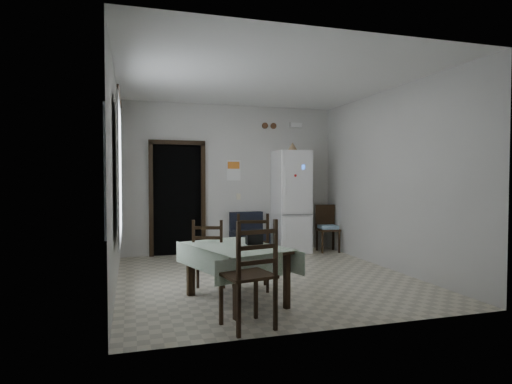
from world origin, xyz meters
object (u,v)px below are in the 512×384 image
object	(u,v)px
fridge	(291,202)
dining_chair_far_right	(252,251)
dining_table	(236,274)
navy_seat	(249,233)
dining_chair_far_left	(209,255)
corner_chair	(328,228)
dining_chair_near_head	(248,273)

from	to	relation	value
fridge	dining_chair_far_right	xyz separation A→B (m)	(-1.52, -2.50, -0.49)
dining_table	dining_chair_far_right	world-z (taller)	dining_chair_far_right
dining_table	dining_chair_far_right	size ratio (longest dim) A/B	1.27
navy_seat	dining_chair_far_left	distance (m)	2.76
fridge	dining_table	world-z (taller)	fridge
corner_chair	fridge	bearing A→B (deg)	171.58
navy_seat	dining_chair_far_left	bearing A→B (deg)	-118.06
dining_chair_far_left	dining_chair_near_head	bearing A→B (deg)	112.48
fridge	dining_chair_near_head	distance (m)	4.37
navy_seat	dining_chair_near_head	bearing A→B (deg)	-107.43
dining_chair_far_left	navy_seat	bearing A→B (deg)	-99.18
navy_seat	dining_chair_far_right	world-z (taller)	dining_chair_far_right
navy_seat	corner_chair	world-z (taller)	corner_chair
navy_seat	dining_chair_far_right	size ratio (longest dim) A/B	0.78
fridge	dining_table	bearing A→B (deg)	-121.82
dining_table	corner_chair	bearing A→B (deg)	29.31
dining_chair_far_right	dining_chair_far_left	bearing A→B (deg)	9.73
corner_chair	dining_chair_far_right	distance (m)	3.21
corner_chair	dining_table	size ratio (longest dim) A/B	0.72
navy_seat	dining_chair_far_left	size ratio (longest dim) A/B	0.84
dining_chair_near_head	corner_chair	bearing A→B (deg)	-137.90
dining_table	dining_chair_far_right	distance (m)	0.63
corner_chair	dining_chair_near_head	xyz separation A→B (m)	(-2.67, -3.69, 0.08)
navy_seat	dining_chair_far_right	distance (m)	2.59
corner_chair	dining_chair_far_right	xyz separation A→B (m)	(-2.23, -2.31, 0.05)
fridge	corner_chair	size ratio (longest dim) A/B	2.16
fridge	dining_chair_far_right	size ratio (longest dim) A/B	1.96
dining_chair_far_right	dining_chair_near_head	size ratio (longest dim) A/B	0.94
dining_table	dining_chair_far_left	world-z (taller)	dining_chair_far_left
fridge	dining_chair_far_left	xyz separation A→B (m)	(-2.09, -2.47, -0.53)
dining_chair_far_left	fridge	bearing A→B (deg)	-112.97
corner_chair	dining_table	distance (m)	3.81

